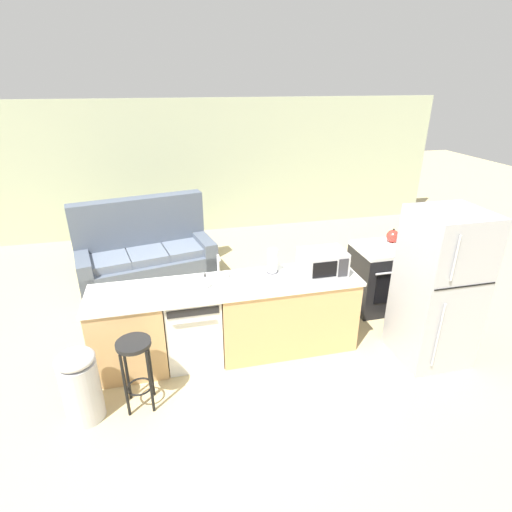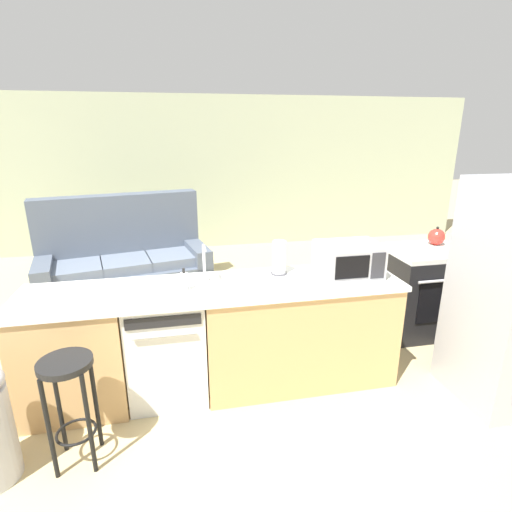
% 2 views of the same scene
% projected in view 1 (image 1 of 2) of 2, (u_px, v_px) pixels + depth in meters
% --- Properties ---
extents(ground_plane, '(24.00, 24.00, 0.00)m').
position_uv_depth(ground_plane, '(217.00, 354.00, 4.63)').
color(ground_plane, tan).
extents(wall_back, '(10.00, 0.06, 2.60)m').
position_uv_depth(wall_back, '(199.00, 168.00, 7.89)').
color(wall_back, '#A8B293').
rests_on(wall_back, ground_plane).
extents(kitchen_counter, '(2.94, 0.66, 0.90)m').
position_uv_depth(kitchen_counter, '(236.00, 321.00, 4.51)').
color(kitchen_counter, tan).
rests_on(kitchen_counter, ground_plane).
extents(dishwasher, '(0.58, 0.61, 0.84)m').
position_uv_depth(dishwasher, '(193.00, 326.00, 4.40)').
color(dishwasher, silver).
rests_on(dishwasher, ground_plane).
extents(stove_range, '(0.76, 0.68, 0.90)m').
position_uv_depth(stove_range, '(381.00, 277.00, 5.42)').
color(stove_range, black).
rests_on(stove_range, ground_plane).
extents(refrigerator, '(0.72, 0.73, 1.73)m').
position_uv_depth(refrigerator, '(438.00, 288.00, 4.28)').
color(refrigerator, '#A8AAB2').
rests_on(refrigerator, ground_plane).
extents(microwave, '(0.50, 0.37, 0.28)m').
position_uv_depth(microwave, '(322.00, 262.00, 4.46)').
color(microwave, '#B7B7BC').
rests_on(microwave, kitchen_counter).
extents(sink_faucet, '(0.07, 0.18, 0.30)m').
position_uv_depth(sink_faucet, '(219.00, 269.00, 4.33)').
color(sink_faucet, silver).
rests_on(sink_faucet, kitchen_counter).
extents(paper_towel_roll, '(0.14, 0.14, 0.28)m').
position_uv_depth(paper_towel_roll, '(272.00, 261.00, 4.49)').
color(paper_towel_roll, '#4C4C51').
rests_on(paper_towel_roll, kitchen_counter).
extents(soap_bottle, '(0.06, 0.06, 0.18)m').
position_uv_depth(soap_bottle, '(205.00, 282.00, 4.17)').
color(soap_bottle, silver).
rests_on(soap_bottle, kitchen_counter).
extents(kettle, '(0.21, 0.17, 0.19)m').
position_uv_depth(kettle, '(393.00, 236.00, 5.36)').
color(kettle, red).
rests_on(kettle, stove_range).
extents(bar_stool, '(0.32, 0.32, 0.74)m').
position_uv_depth(bar_stool, '(136.00, 360.00, 3.70)').
color(bar_stool, black).
rests_on(bar_stool, ground_plane).
extents(trash_bin, '(0.35, 0.35, 0.74)m').
position_uv_depth(trash_bin, '(81.00, 385.00, 3.62)').
color(trash_bin, '#B7B7BC').
rests_on(trash_bin, ground_plane).
extents(couch, '(2.14, 1.29, 1.27)m').
position_uv_depth(couch, '(146.00, 256.00, 6.21)').
color(couch, '#515B6B').
rests_on(couch, ground_plane).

